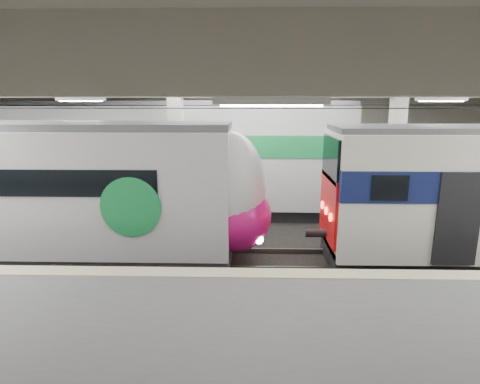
{
  "coord_description": "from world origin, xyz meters",
  "views": [
    {
      "loc": [
        -0.28,
        -11.7,
        4.99
      ],
      "look_at": [
        -0.61,
        1.0,
        2.0
      ],
      "focal_mm": 30.0,
      "sensor_mm": 36.0,
      "label": 1
    }
  ],
  "objects": [
    {
      "name": "far_train",
      "position": [
        -3.76,
        5.5,
        2.51
      ],
      "size": [
        15.5,
        3.51,
        4.87
      ],
      "rotation": [
        0.0,
        0.0,
        -0.02
      ],
      "color": "silver",
      "rests_on": "ground"
    },
    {
      "name": "modern_emu",
      "position": [
        -5.69,
        -0.0,
        2.11
      ],
      "size": [
        13.23,
        2.73,
        4.3
      ],
      "color": "silver",
      "rests_on": "ground"
    },
    {
      "name": "station_hall",
      "position": [
        0.0,
        -1.74,
        3.24
      ],
      "size": [
        36.0,
        24.0,
        5.75
      ],
      "color": "black",
      "rests_on": "ground"
    }
  ]
}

